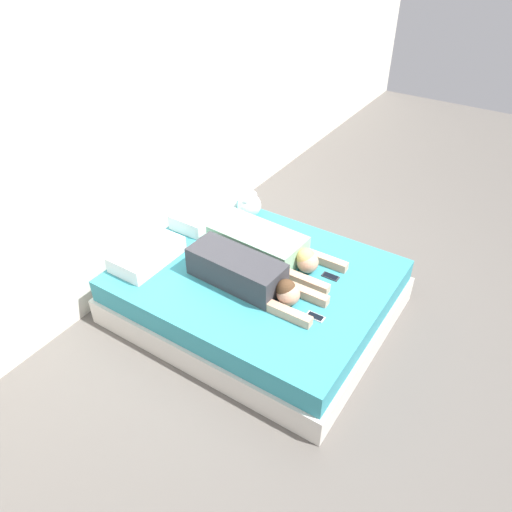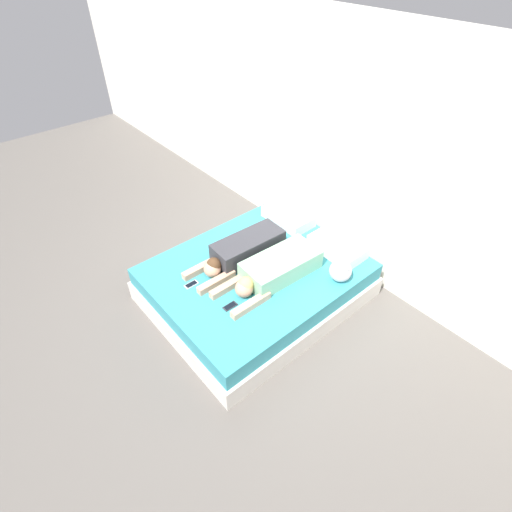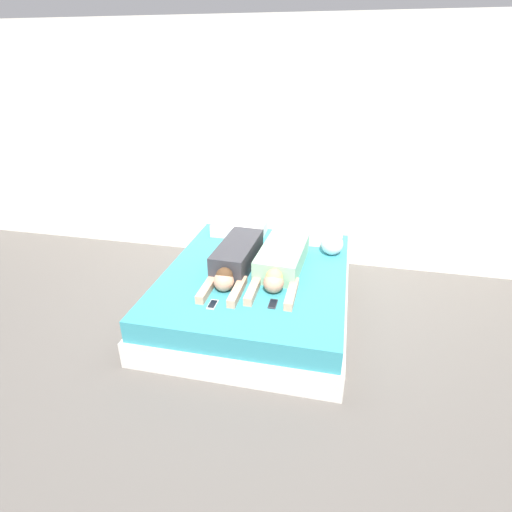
{
  "view_description": "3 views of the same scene",
  "coord_description": "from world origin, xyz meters",
  "px_view_note": "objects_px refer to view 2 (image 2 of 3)",
  "views": [
    {
      "loc": [
        -2.62,
        -1.72,
        2.91
      ],
      "look_at": [
        0.0,
        0.0,
        0.57
      ],
      "focal_mm": 35.0,
      "sensor_mm": 36.0,
      "label": 1
    },
    {
      "loc": [
        2.31,
        -1.98,
        3.16
      ],
      "look_at": [
        0.0,
        0.0,
        0.57
      ],
      "focal_mm": 28.0,
      "sensor_mm": 36.0,
      "label": 2
    },
    {
      "loc": [
        0.71,
        -3.21,
        2.2
      ],
      "look_at": [
        0.0,
        0.0,
        0.57
      ],
      "focal_mm": 28.0,
      "sensor_mm": 36.0,
      "label": 3
    }
  ],
  "objects_px": {
    "pillow_head_right": "(337,247)",
    "cell_phone_left": "(191,284)",
    "pillow_head_left": "(288,216)",
    "bed": "(256,282)",
    "cell_phone_right": "(230,306)",
    "person_left": "(242,251)",
    "person_right": "(275,269)",
    "plush_toy": "(341,270)"
  },
  "relations": [
    {
      "from": "person_right",
      "to": "cell_phone_left",
      "type": "height_order",
      "value": "person_right"
    },
    {
      "from": "cell_phone_left",
      "to": "cell_phone_right",
      "type": "height_order",
      "value": "same"
    },
    {
      "from": "person_left",
      "to": "person_right",
      "type": "bearing_deg",
      "value": 10.83
    },
    {
      "from": "pillow_head_left",
      "to": "cell_phone_left",
      "type": "height_order",
      "value": "pillow_head_left"
    },
    {
      "from": "person_right",
      "to": "pillow_head_left",
      "type": "bearing_deg",
      "value": 127.89
    },
    {
      "from": "person_left",
      "to": "person_right",
      "type": "relative_size",
      "value": 0.97
    },
    {
      "from": "bed",
      "to": "pillow_head_right",
      "type": "bearing_deg",
      "value": 65.52
    },
    {
      "from": "pillow_head_left",
      "to": "person_left",
      "type": "bearing_deg",
      "value": -77.81
    },
    {
      "from": "pillow_head_right",
      "to": "cell_phone_left",
      "type": "xyz_separation_m",
      "value": [
        -0.59,
        -1.47,
        -0.06
      ]
    },
    {
      "from": "bed",
      "to": "cell_phone_left",
      "type": "height_order",
      "value": "cell_phone_left"
    },
    {
      "from": "bed",
      "to": "plush_toy",
      "type": "distance_m",
      "value": 0.91
    },
    {
      "from": "pillow_head_left",
      "to": "person_right",
      "type": "bearing_deg",
      "value": -52.11
    },
    {
      "from": "pillow_head_left",
      "to": "cell_phone_left",
      "type": "distance_m",
      "value": 1.48
    },
    {
      "from": "pillow_head_right",
      "to": "bed",
      "type": "bearing_deg",
      "value": -114.48
    },
    {
      "from": "cell_phone_right",
      "to": "person_left",
      "type": "bearing_deg",
      "value": 131.57
    },
    {
      "from": "pillow_head_right",
      "to": "cell_phone_left",
      "type": "bearing_deg",
      "value": -111.81
    },
    {
      "from": "cell_phone_right",
      "to": "bed",
      "type": "bearing_deg",
      "value": 115.74
    },
    {
      "from": "pillow_head_left",
      "to": "cell_phone_right",
      "type": "relative_size",
      "value": 4.32
    },
    {
      "from": "pillow_head_right",
      "to": "person_right",
      "type": "relative_size",
      "value": 0.51
    },
    {
      "from": "pillow_head_left",
      "to": "cell_phone_right",
      "type": "height_order",
      "value": "pillow_head_left"
    },
    {
      "from": "person_left",
      "to": "cell_phone_left",
      "type": "relative_size",
      "value": 8.28
    },
    {
      "from": "pillow_head_left",
      "to": "plush_toy",
      "type": "relative_size",
      "value": 2.53
    },
    {
      "from": "cell_phone_left",
      "to": "plush_toy",
      "type": "bearing_deg",
      "value": 52.7
    },
    {
      "from": "bed",
      "to": "person_right",
      "type": "height_order",
      "value": "person_right"
    },
    {
      "from": "pillow_head_left",
      "to": "pillow_head_right",
      "type": "bearing_deg",
      "value": 0.0
    },
    {
      "from": "bed",
      "to": "person_right",
      "type": "relative_size",
      "value": 1.83
    },
    {
      "from": "person_right",
      "to": "plush_toy",
      "type": "xyz_separation_m",
      "value": [
        0.44,
        0.46,
        0.02
      ]
    },
    {
      "from": "person_right",
      "to": "plush_toy",
      "type": "relative_size",
      "value": 4.99
    },
    {
      "from": "pillow_head_left",
      "to": "plush_toy",
      "type": "xyz_separation_m",
      "value": [
        1.04,
        -0.31,
        0.05
      ]
    },
    {
      "from": "pillow_head_right",
      "to": "person_right",
      "type": "distance_m",
      "value": 0.78
    },
    {
      "from": "person_right",
      "to": "cell_phone_right",
      "type": "relative_size",
      "value": 8.53
    },
    {
      "from": "bed",
      "to": "cell_phone_right",
      "type": "height_order",
      "value": "cell_phone_right"
    },
    {
      "from": "bed",
      "to": "pillow_head_left",
      "type": "xyz_separation_m",
      "value": [
        -0.37,
        0.82,
        0.28
      ]
    },
    {
      "from": "pillow_head_right",
      "to": "pillow_head_left",
      "type": "bearing_deg",
      "value": 180.0
    },
    {
      "from": "pillow_head_left",
      "to": "person_right",
      "type": "distance_m",
      "value": 0.98
    },
    {
      "from": "person_left",
      "to": "pillow_head_left",
      "type": "bearing_deg",
      "value": 102.19
    },
    {
      "from": "pillow_head_right",
      "to": "cell_phone_left",
      "type": "distance_m",
      "value": 1.58
    },
    {
      "from": "bed",
      "to": "pillow_head_right",
      "type": "distance_m",
      "value": 0.94
    },
    {
      "from": "person_left",
      "to": "plush_toy",
      "type": "height_order",
      "value": "person_left"
    },
    {
      "from": "cell_phone_right",
      "to": "person_right",
      "type": "bearing_deg",
      "value": 93.07
    },
    {
      "from": "plush_toy",
      "to": "pillow_head_left",
      "type": "bearing_deg",
      "value": 163.56
    },
    {
      "from": "pillow_head_left",
      "to": "pillow_head_right",
      "type": "distance_m",
      "value": 0.75
    }
  ]
}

